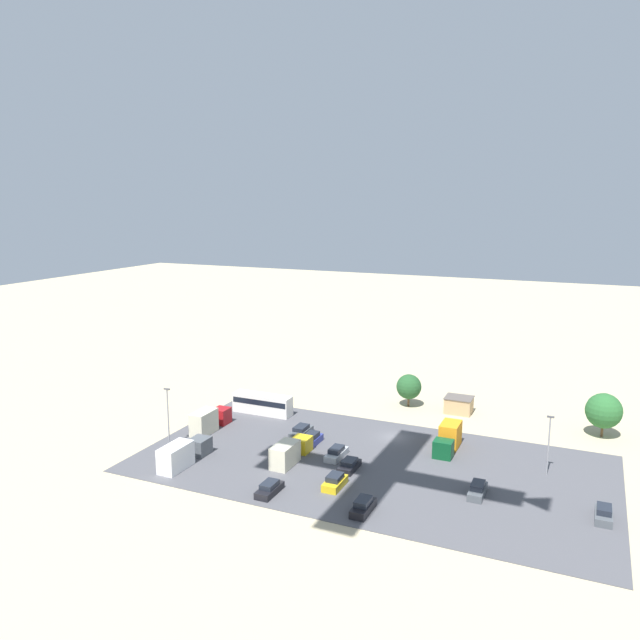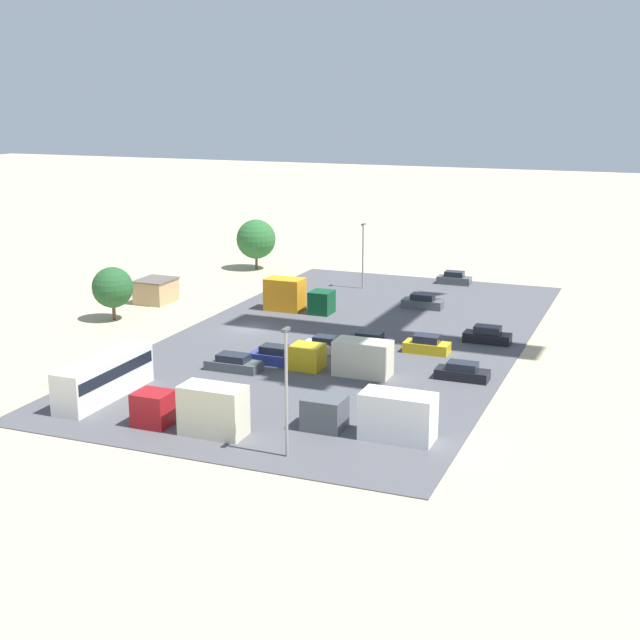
{
  "view_description": "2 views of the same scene",
  "coord_description": "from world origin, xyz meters",
  "px_view_note": "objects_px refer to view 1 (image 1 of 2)",
  "views": [
    {
      "loc": [
        -25.75,
        85.13,
        34.96
      ],
      "look_at": [
        -0.74,
        28.78,
        23.06
      ],
      "focal_mm": 35.0,
      "sensor_mm": 36.0,
      "label": 1
    },
    {
      "loc": [
        78.07,
        38.84,
        23.37
      ],
      "look_at": [
        4.41,
        9.43,
        2.9
      ],
      "focal_mm": 50.0,
      "sensor_mm": 36.0,
      "label": 2
    }
  ],
  "objects_px": {
    "parked_car_1": "(335,482)",
    "parked_car_8": "(336,453)",
    "parked_car_0": "(349,465)",
    "shed_building": "(459,405)",
    "parked_car_5": "(269,489)",
    "parked_car_2": "(478,490)",
    "parked_car_7": "(312,439)",
    "parked_car_6": "(363,506)",
    "parked_car_4": "(604,514)",
    "parked_truck_2": "(448,439)",
    "bus": "(262,403)",
    "parked_truck_1": "(209,420)",
    "parked_truck_0": "(183,454)",
    "parked_car_3": "(301,431)",
    "parked_truck_3": "(290,452)"
  },
  "relations": [
    {
      "from": "parked_car_1",
      "to": "parked_car_8",
      "type": "relative_size",
      "value": 0.87
    },
    {
      "from": "parked_car_0",
      "to": "parked_car_1",
      "type": "xyz_separation_m",
      "value": [
        -0.21,
        5.46,
        0.1
      ]
    },
    {
      "from": "shed_building",
      "to": "parked_car_5",
      "type": "distance_m",
      "value": 41.49
    },
    {
      "from": "parked_car_1",
      "to": "parked_car_2",
      "type": "height_order",
      "value": "parked_car_1"
    },
    {
      "from": "parked_car_2",
      "to": "parked_car_7",
      "type": "relative_size",
      "value": 1.04
    },
    {
      "from": "shed_building",
      "to": "parked_car_8",
      "type": "bearing_deg",
      "value": 65.63
    },
    {
      "from": "parked_car_6",
      "to": "parked_car_7",
      "type": "xyz_separation_m",
      "value": [
        13.73,
        -15.96,
        0.01
      ]
    },
    {
      "from": "parked_car_4",
      "to": "parked_car_6",
      "type": "bearing_deg",
      "value": -159.84
    },
    {
      "from": "parked_car_2",
      "to": "parked_truck_2",
      "type": "height_order",
      "value": "parked_truck_2"
    },
    {
      "from": "bus",
      "to": "parked_truck_1",
      "type": "xyz_separation_m",
      "value": [
        3.67,
        10.22,
        -0.13
      ]
    },
    {
      "from": "parked_car_6",
      "to": "parked_truck_0",
      "type": "xyz_separation_m",
      "value": [
        26.49,
        -2.37,
        0.84
      ]
    },
    {
      "from": "parked_car_4",
      "to": "parked_car_7",
      "type": "height_order",
      "value": "parked_car_7"
    },
    {
      "from": "parked_car_7",
      "to": "parked_car_8",
      "type": "distance_m",
      "value": 5.96
    },
    {
      "from": "parked_car_0",
      "to": "parked_truck_0",
      "type": "height_order",
      "value": "parked_truck_0"
    },
    {
      "from": "parked_car_1",
      "to": "parked_car_3",
      "type": "relative_size",
      "value": 0.87
    },
    {
      "from": "parked_car_0",
      "to": "parked_car_1",
      "type": "height_order",
      "value": "parked_car_1"
    },
    {
      "from": "parked_car_4",
      "to": "parked_car_5",
      "type": "bearing_deg",
      "value": -165.56
    },
    {
      "from": "parked_car_1",
      "to": "parked_truck_3",
      "type": "bearing_deg",
      "value": -28.69
    },
    {
      "from": "parked_car_0",
      "to": "parked_truck_3",
      "type": "bearing_deg",
      "value": 5.28
    },
    {
      "from": "parked_car_7",
      "to": "parked_truck_3",
      "type": "bearing_deg",
      "value": 88.53
    },
    {
      "from": "parked_truck_2",
      "to": "shed_building",
      "type": "bearing_deg",
      "value": -83.49
    },
    {
      "from": "parked_truck_1",
      "to": "parked_truck_3",
      "type": "xyz_separation_m",
      "value": [
        -16.49,
        5.21,
        -0.25
      ]
    },
    {
      "from": "bus",
      "to": "parked_car_0",
      "type": "relative_size",
      "value": 2.4
    },
    {
      "from": "shed_building",
      "to": "parked_car_6",
      "type": "xyz_separation_m",
      "value": [
        2.94,
        38.42,
        -0.6
      ]
    },
    {
      "from": "parked_car_4",
      "to": "parked_car_5",
      "type": "relative_size",
      "value": 0.94
    },
    {
      "from": "parked_car_1",
      "to": "parked_truck_3",
      "type": "xyz_separation_m",
      "value": [
        8.57,
        -4.69,
        0.69
      ]
    },
    {
      "from": "parked_car_2",
      "to": "parked_truck_1",
      "type": "relative_size",
      "value": 0.53
    },
    {
      "from": "parked_car_2",
      "to": "parked_car_6",
      "type": "relative_size",
      "value": 1.01
    },
    {
      "from": "parked_car_2",
      "to": "shed_building",
      "type": "bearing_deg",
      "value": -74.17
    },
    {
      "from": "bus",
      "to": "parked_car_8",
      "type": "distance_m",
      "value": 21.59
    },
    {
      "from": "parked_car_1",
      "to": "parked_car_8",
      "type": "distance_m",
      "value": 9.03
    },
    {
      "from": "parked_truck_1",
      "to": "parked_car_3",
      "type": "bearing_deg",
      "value": 16.73
    },
    {
      "from": "parked_car_8",
      "to": "parked_truck_1",
      "type": "bearing_deg",
      "value": -3.91
    },
    {
      "from": "bus",
      "to": "parked_car_2",
      "type": "height_order",
      "value": "bus"
    },
    {
      "from": "parked_truck_0",
      "to": "parked_truck_3",
      "type": "relative_size",
      "value": 1.07
    },
    {
      "from": "parked_truck_2",
      "to": "parked_car_4",
      "type": "bearing_deg",
      "value": 147.53
    },
    {
      "from": "parked_car_2",
      "to": "parked_car_4",
      "type": "bearing_deg",
      "value": 178.91
    },
    {
      "from": "shed_building",
      "to": "parked_car_1",
      "type": "relative_size",
      "value": 1.1
    },
    {
      "from": "parked_truck_1",
      "to": "parked_car_5",
      "type": "bearing_deg",
      "value": -38.49
    },
    {
      "from": "parked_car_1",
      "to": "parked_truck_1",
      "type": "xyz_separation_m",
      "value": [
        25.06,
        -9.9,
        0.94
      ]
    },
    {
      "from": "parked_car_5",
      "to": "parked_car_2",
      "type": "bearing_deg",
      "value": -157.04
    },
    {
      "from": "parked_car_1",
      "to": "parked_car_7",
      "type": "bearing_deg",
      "value": -53.82
    },
    {
      "from": "parked_car_5",
      "to": "parked_truck_3",
      "type": "xyz_separation_m",
      "value": [
        2.01,
        -9.5,
        0.76
      ]
    },
    {
      "from": "bus",
      "to": "parked_truck_2",
      "type": "height_order",
      "value": "parked_truck_2"
    },
    {
      "from": "parked_car_1",
      "to": "parked_car_7",
      "type": "distance_m",
      "value": 14.22
    },
    {
      "from": "parked_truck_2",
      "to": "bus",
      "type": "bearing_deg",
      "value": -4.7
    },
    {
      "from": "parked_truck_0",
      "to": "parked_car_4",
      "type": "bearing_deg",
      "value": 7.53
    },
    {
      "from": "shed_building",
      "to": "parked_car_0",
      "type": "height_order",
      "value": "shed_building"
    },
    {
      "from": "parked_truck_2",
      "to": "parked_truck_3",
      "type": "distance_m",
      "value": 22.7
    },
    {
      "from": "parked_car_0",
      "to": "parked_truck_2",
      "type": "distance_m",
      "value": 15.94
    }
  ]
}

